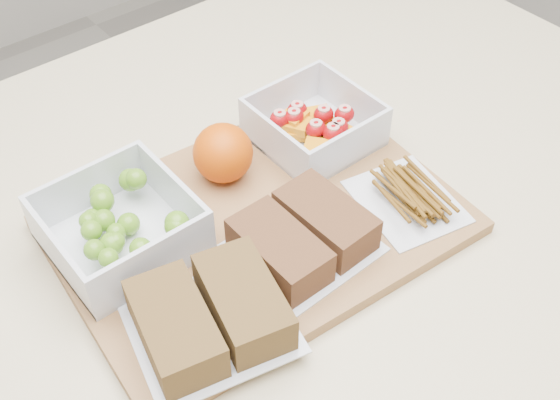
# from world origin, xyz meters

# --- Properties ---
(cutting_board) EXTENTS (0.44, 0.33, 0.02)m
(cutting_board) POSITION_xyz_m (-0.01, 0.01, 0.91)
(cutting_board) COLOR olive
(cutting_board) RESTS_ON counter
(grape_container) EXTENTS (0.14, 0.14, 0.06)m
(grape_container) POSITION_xyz_m (-0.14, 0.07, 0.94)
(grape_container) COLOR silver
(grape_container) RESTS_ON cutting_board
(fruit_container) EXTENTS (0.13, 0.13, 0.05)m
(fruit_container) POSITION_xyz_m (0.12, 0.07, 0.94)
(fruit_container) COLOR silver
(fruit_container) RESTS_ON cutting_board
(orange) EXTENTS (0.07, 0.07, 0.07)m
(orange) POSITION_xyz_m (0.00, 0.09, 0.95)
(orange) COLOR #D14B04
(orange) RESTS_ON cutting_board
(sandwich_bag_left) EXTENTS (0.17, 0.16, 0.05)m
(sandwich_bag_left) POSITION_xyz_m (-0.13, -0.08, 0.94)
(sandwich_bag_left) COLOR silver
(sandwich_bag_left) RESTS_ON cutting_board
(sandwich_bag_center) EXTENTS (0.14, 0.13, 0.04)m
(sandwich_bag_center) POSITION_xyz_m (-0.00, -0.06, 0.94)
(sandwich_bag_center) COLOR silver
(sandwich_bag_center) RESTS_ON cutting_board
(pretzel_bag) EXTENTS (0.12, 0.14, 0.03)m
(pretzel_bag) POSITION_xyz_m (0.13, -0.08, 0.93)
(pretzel_bag) COLOR silver
(pretzel_bag) RESTS_ON cutting_board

